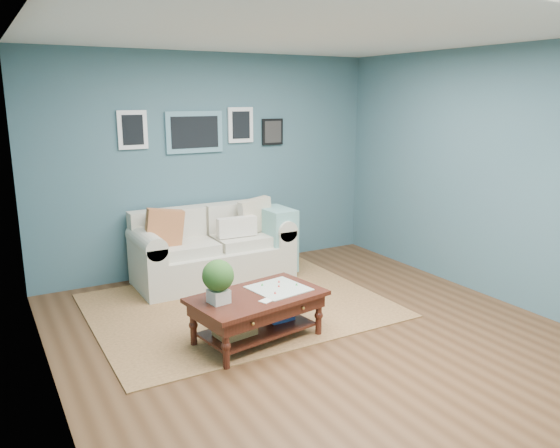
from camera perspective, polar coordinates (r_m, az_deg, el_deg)
room_shell at (r=4.78m, az=4.16°, el=3.32°), size 5.00×5.02×2.70m
area_rug at (r=5.89m, az=-4.35°, el=-8.47°), size 2.98×2.38×0.01m
loveseat at (r=6.63m, az=-6.45°, el=-2.44°), size 1.89×0.86×0.97m
coffee_table at (r=4.94m, az=-3.05°, el=-8.34°), size 1.27×0.86×0.83m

